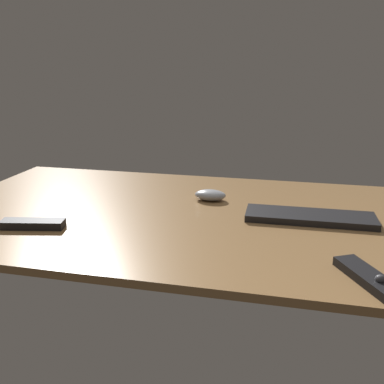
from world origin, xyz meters
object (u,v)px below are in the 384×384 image
Objects in this scene: computer_mouse at (210,195)px; tv_remote at (33,224)px; keyboard at (310,217)px; media_remote at (368,277)px.

computer_mouse reaches higher than tv_remote.
tv_remote is (-71.93, -22.61, 0.14)cm from keyboard.
media_remote is 1.04× the size of tv_remote.
media_remote reaches higher than tv_remote.
computer_mouse is at bearing 28.30° from tv_remote.
tv_remote is at bearing -140.60° from computer_mouse.
keyboard is 75.40cm from tv_remote.
keyboard is at bearing -20.95° from computer_mouse.
tv_remote is (-41.53, -34.21, -0.60)cm from computer_mouse.
computer_mouse reaches higher than keyboard.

